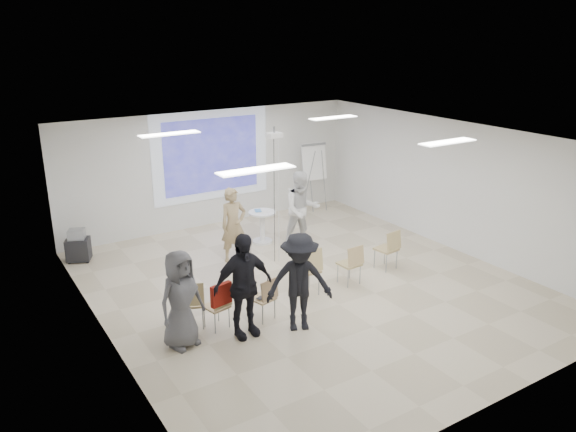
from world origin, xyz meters
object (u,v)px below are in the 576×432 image
pedestal_table (262,225)px  player_left (233,220)px  laptop (262,296)px  audience_outer (180,294)px  audience_left (243,278)px  chair_right_inner (352,262)px  chair_left_inner (265,296)px  audience_mid (299,276)px  player_right (302,206)px  chair_left_mid (219,304)px  chair_far_left (192,300)px  av_cart (78,246)px  flipchart_easel (314,162)px  chair_center (308,267)px  chair_right_far (389,247)px

pedestal_table → player_left: bearing=-149.4°
laptop → audience_outer: (-1.54, -0.08, 0.49)m
pedestal_table → audience_left: (-2.41, -3.61, 0.60)m
chair_right_inner → audience_outer: bearing=-177.8°
pedestal_table → chair_left_inner: pedestal_table is taller
laptop → audience_mid: size_ratio=0.15×
audience_mid → audience_outer: 1.99m
player_right → audience_left: size_ratio=0.97×
player_left → chair_left_mid: bearing=-123.4°
player_left → audience_mid: bearing=-98.8°
chair_left_inner → audience_outer: bearing=165.0°
pedestal_table → player_left: 1.36m
chair_far_left → chair_left_inner: size_ratio=1.10×
audience_mid → av_cart: bearing=139.7°
chair_far_left → audience_left: (0.64, -0.68, 0.52)m
audience_mid → audience_outer: (-1.91, 0.56, -0.06)m
audience_left → flipchart_easel: bearing=44.7°
chair_right_inner → audience_left: (-2.76, -0.59, 0.54)m
chair_left_mid → audience_mid: audience_mid is taller
flipchart_easel → chair_center: bearing=-121.2°
chair_right_far → player_left: bearing=132.1°
chair_right_far → av_cart: 6.85m
chair_right_far → flipchart_easel: size_ratio=0.45×
chair_left_inner → audience_left: 0.83m
chair_far_left → audience_left: audience_left is taller
audience_mid → chair_far_left: bearing=170.8°
audience_outer → audience_left: bearing=-30.2°
audience_outer → chair_left_inner: bearing=-16.5°
pedestal_table → av_cart: bearing=163.6°
audience_outer → flipchart_easel: size_ratio=0.94×
pedestal_table → chair_center: (-0.66, -2.95, 0.14)m
chair_right_far → chair_left_mid: bearing=177.5°
chair_left_mid → chair_right_inner: 3.04m
chair_center → flipchart_easel: bearing=57.3°
player_left → flipchart_easel: size_ratio=0.97×
chair_far_left → chair_center: 2.39m
audience_left → flipchart_easel: audience_left is taller
flipchart_easel → chair_left_inner: bearing=-127.8°
chair_left_mid → chair_left_inner: size_ratio=1.00×
laptop → flipchart_easel: 6.29m
player_left → audience_outer: 3.58m
av_cart → laptop: bearing=-39.6°
chair_far_left → laptop: size_ratio=3.00×
chair_center → audience_outer: bearing=-168.2°
chair_center → audience_mid: (-0.84, -0.97, 0.40)m
player_left → chair_center: (0.43, -2.30, -0.37)m
chair_right_inner → chair_center: bearing=172.8°
pedestal_table → chair_left_inner: (-1.86, -3.37, 0.03)m
chair_center → chair_right_far: 2.16m
chair_far_left → flipchart_easel: 6.92m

